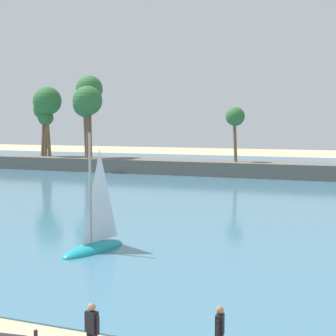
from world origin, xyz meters
The scene contains 5 objects.
sea centered at (0.00, 53.28, 0.03)m, with size 220.00×91.20×0.06m, color teal.
palm_headland centered at (-1.48, 58.85, 3.98)m, with size 91.43×6.58×13.01m.
person_rigging_by_gear centered at (-0.66, 5.86, 0.89)m, with size 0.53×0.29×1.67m.
person_at_waterline centered at (2.59, 6.96, 0.89)m, with size 0.24×0.55×1.67m.
sailboat_near_shore centered at (-7.21, 17.26, 0.64)m, with size 2.08×4.58×6.40m.
Camera 1 is at (6.82, -6.71, 6.49)m, focal length 59.10 mm.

